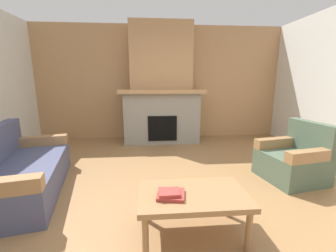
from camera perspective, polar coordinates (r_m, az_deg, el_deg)
name	(u,v)px	position (r m, az deg, el deg)	size (l,w,h in m)	color
ground	(173,197)	(2.91, 1.33, -17.93)	(9.00, 9.00, 0.00)	olive
wall_back_wood_panel	(160,83)	(5.51, -1.99, 11.03)	(6.00, 0.12, 2.70)	tan
fireplace	(161,92)	(5.14, -1.76, 8.87)	(1.90, 0.82, 2.70)	gray
couch	(19,172)	(3.44, -34.27, -9.96)	(1.20, 1.94, 0.85)	#474C6B
armchair	(294,160)	(3.74, 29.97, -7.67)	(0.89, 0.89, 0.85)	#4C604C
coffee_table	(193,198)	(2.15, 6.53, -18.15)	(1.00, 0.60, 0.43)	#997047
book_stack_near_edge	(170,194)	(2.04, 0.58, -17.24)	(0.27, 0.26, 0.06)	#B23833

